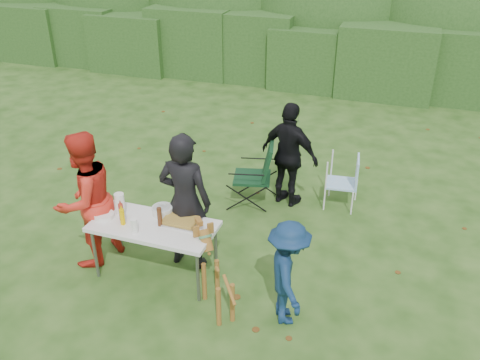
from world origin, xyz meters
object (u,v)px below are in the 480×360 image
(dog, at_px, (218,279))
(ketchup_bottle, at_px, (121,212))
(child, at_px, (288,273))
(beer_bottle, at_px, (160,217))
(person_red_jacket, at_px, (86,200))
(person_black_puffy, at_px, (289,155))
(mustard_bottle, at_px, (122,217))
(folding_table, at_px, (154,228))
(paper_towel_roll, at_px, (120,203))
(camping_chair, at_px, (252,174))
(lawn_chair, at_px, (342,181))
(person_cook, at_px, (185,202))

(dog, bearing_deg, ketchup_bottle, 34.51)
(child, relative_size, beer_bottle, 5.20)
(person_red_jacket, xyz_separation_m, person_black_puffy, (2.03, 2.22, -0.07))
(child, xyz_separation_m, mustard_bottle, (-2.05, 0.12, 0.22))
(person_black_puffy, bearing_deg, ketchup_bottle, 75.28)
(folding_table, bearing_deg, child, -7.46)
(paper_towel_roll, bearing_deg, ketchup_bottle, -54.33)
(camping_chair, relative_size, ketchup_bottle, 4.59)
(mustard_bottle, bearing_deg, paper_towel_roll, 126.23)
(child, xyz_separation_m, dog, (-0.76, -0.12, -0.19))
(mustard_bottle, xyz_separation_m, beer_bottle, (0.43, 0.12, 0.02))
(folding_table, xyz_separation_m, camping_chair, (0.58, 2.05, -0.18))
(paper_towel_roll, bearing_deg, mustard_bottle, -53.77)
(person_black_puffy, distance_m, dog, 2.61)
(person_red_jacket, relative_size, person_black_puffy, 1.09)
(dog, xyz_separation_m, mustard_bottle, (-1.29, 0.24, 0.40))
(person_red_jacket, bearing_deg, ketchup_bottle, 98.83)
(dog, xyz_separation_m, lawn_chair, (0.93, 2.77, -0.02))
(dog, bearing_deg, camping_chair, -33.73)
(mustard_bottle, bearing_deg, lawn_chair, 48.78)
(person_cook, relative_size, mustard_bottle, 9.05)
(child, bearing_deg, person_red_jacket, 59.25)
(folding_table, distance_m, beer_bottle, 0.20)
(person_cook, relative_size, dog, 1.97)
(lawn_chair, xyz_separation_m, mustard_bottle, (-2.22, -2.54, 0.43))
(lawn_chair, bearing_deg, person_red_jacket, 33.60)
(person_cook, height_order, lawn_chair, person_cook)
(person_black_puffy, distance_m, beer_bottle, 2.44)
(person_black_puffy, height_order, child, person_black_puffy)
(ketchup_bottle, height_order, paper_towel_roll, paper_towel_roll)
(person_cook, bearing_deg, dog, 132.85)
(person_cook, relative_size, lawn_chair, 2.20)
(lawn_chair, bearing_deg, beer_bottle, 46.43)
(person_red_jacket, height_order, beer_bottle, person_red_jacket)
(person_red_jacket, height_order, mustard_bottle, person_red_jacket)
(person_cook, height_order, ketchup_bottle, person_cook)
(lawn_chair, relative_size, mustard_bottle, 4.12)
(person_red_jacket, distance_m, dog, 1.96)
(person_red_jacket, relative_size, ketchup_bottle, 8.06)
(person_red_jacket, relative_size, mustard_bottle, 8.87)
(person_black_puffy, bearing_deg, lawn_chair, -147.19)
(folding_table, xyz_separation_m, lawn_chair, (1.88, 2.43, -0.27))
(person_cook, height_order, paper_towel_roll, person_cook)
(camping_chair, xyz_separation_m, mustard_bottle, (-0.92, -2.16, 0.34))
(person_red_jacket, xyz_separation_m, ketchup_bottle, (0.53, -0.05, -0.04))
(person_black_puffy, xyz_separation_m, camping_chair, (-0.52, -0.18, -0.31))
(child, xyz_separation_m, ketchup_bottle, (-2.11, 0.19, 0.23))
(folding_table, relative_size, person_black_puffy, 0.92)
(child, relative_size, ketchup_bottle, 5.67)
(ketchup_bottle, relative_size, paper_towel_roll, 0.85)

